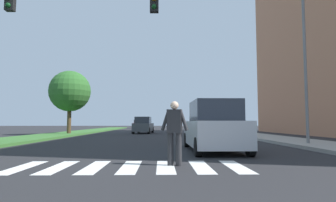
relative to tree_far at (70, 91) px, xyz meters
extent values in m
plane|color=#262628|center=(7.61, 2.77, -3.98)|extent=(140.00, 140.00, 0.00)
cube|color=silver|center=(4.91, -18.74, -3.98)|extent=(0.45, 2.20, 0.01)
cube|color=silver|center=(5.81, -18.74, -3.98)|extent=(0.45, 2.20, 0.01)
cube|color=silver|center=(6.71, -18.74, -3.98)|extent=(0.45, 2.20, 0.01)
cube|color=silver|center=(7.61, -18.74, -3.98)|extent=(0.45, 2.20, 0.01)
cube|color=silver|center=(8.51, -18.74, -3.98)|extent=(0.45, 2.20, 0.01)
cube|color=silver|center=(9.41, -18.74, -3.98)|extent=(0.45, 2.20, 0.01)
cube|color=silver|center=(10.31, -18.74, -3.98)|extent=(0.45, 2.20, 0.01)
cube|color=#386B2D|center=(-0.44, 0.77, -3.91)|extent=(3.48, 64.00, 0.15)
cylinder|color=#4C3823|center=(0.00, 0.00, -2.47)|extent=(0.36, 0.36, 2.73)
sphere|color=#2D6628|center=(0.00, 0.00, 0.02)|extent=(3.73, 3.73, 3.73)
cube|color=#9E9991|center=(15.87, 0.77, -3.91)|extent=(3.00, 64.00, 0.15)
sphere|color=#0F3F19|center=(3.52, -17.19, 0.86)|extent=(0.16, 0.16, 0.16)
cube|color=black|center=(8.16, -17.07, 1.12)|extent=(0.28, 0.20, 0.80)
sphere|color=#0F3F19|center=(8.16, -17.19, 0.86)|extent=(0.16, 0.16, 0.16)
cylinder|color=slate|center=(15.37, -12.65, -0.08)|extent=(0.14, 0.14, 7.50)
cylinder|color=#262628|center=(8.85, -18.55, -3.56)|extent=(0.19, 0.19, 0.85)
cylinder|color=#262628|center=(8.64, -18.50, -3.56)|extent=(0.19, 0.19, 0.85)
cube|color=#262628|center=(8.75, -18.52, -2.82)|extent=(0.42, 0.32, 0.62)
cylinder|color=#262628|center=(8.98, -18.58, -2.79)|extent=(0.28, 0.15, 0.58)
cylinder|color=#262628|center=(8.51, -18.47, -2.79)|extent=(0.28, 0.15, 0.58)
sphere|color=beige|center=(8.75, -18.52, -2.40)|extent=(0.26, 0.26, 0.22)
cube|color=#B7B7BC|center=(10.46, -14.79, -3.28)|extent=(1.95, 4.62, 0.96)
cube|color=#2D333D|center=(10.47, -15.02, -2.41)|extent=(1.70, 2.55, 0.79)
cylinder|color=black|center=(9.57, -12.95, -3.66)|extent=(0.23, 0.64, 0.64)
cylinder|color=black|center=(11.31, -12.93, -3.66)|extent=(0.23, 0.64, 0.64)
cylinder|color=black|center=(9.61, -16.65, -3.66)|extent=(0.23, 0.64, 0.64)
cylinder|color=black|center=(11.35, -16.63, -3.66)|extent=(0.23, 0.64, 0.64)
cube|color=#474C51|center=(6.52, 3.90, -3.35)|extent=(2.04, 4.46, 0.82)
cube|color=#2D333D|center=(6.50, 3.68, -2.60)|extent=(1.65, 2.06, 0.67)
cylinder|color=black|center=(5.87, 5.68, -3.66)|extent=(0.27, 0.66, 0.64)
cylinder|color=black|center=(7.42, 5.56, -3.66)|extent=(0.27, 0.66, 0.64)
cylinder|color=black|center=(5.61, 2.25, -3.66)|extent=(0.27, 0.66, 0.64)
cylinder|color=black|center=(7.16, 2.13, -3.66)|extent=(0.27, 0.66, 0.64)
cube|color=maroon|center=(6.02, 14.32, -3.36)|extent=(1.96, 4.28, 0.80)
cube|color=#2D333D|center=(6.01, 14.11, -2.63)|extent=(1.63, 1.96, 0.65)
cylinder|color=black|center=(5.31, 16.01, -3.66)|extent=(0.25, 0.65, 0.64)
cylinder|color=black|center=(6.89, 15.93, -3.66)|extent=(0.25, 0.65, 0.64)
cylinder|color=black|center=(5.14, 12.71, -3.66)|extent=(0.25, 0.65, 0.64)
cylinder|color=black|center=(6.73, 12.63, -3.66)|extent=(0.25, 0.65, 0.64)
cube|color=maroon|center=(4.00, 29.21, -3.36)|extent=(2.07, 4.14, 0.80)
cube|color=#2D333D|center=(3.98, 29.01, -2.64)|extent=(1.67, 1.93, 0.65)
cylinder|color=black|center=(3.36, 30.82, -3.66)|extent=(0.28, 0.66, 0.64)
cylinder|color=black|center=(4.91, 30.69, -3.66)|extent=(0.28, 0.66, 0.64)
cylinder|color=black|center=(3.08, 27.73, -3.66)|extent=(0.28, 0.66, 0.64)
cylinder|color=black|center=(4.64, 27.59, -3.66)|extent=(0.28, 0.66, 0.64)
camera|label=1|loc=(8.40, -26.04, -2.86)|focal=30.32mm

